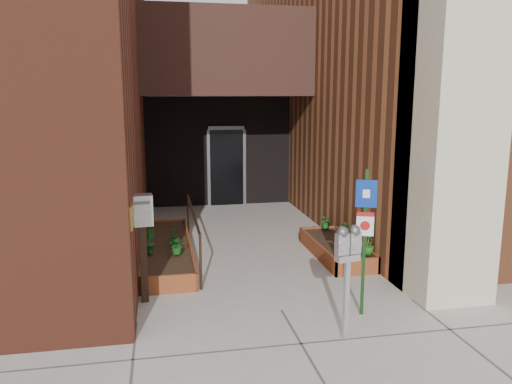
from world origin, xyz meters
TOP-DOWN VIEW (x-y plane):
  - ground at (0.00, 0.00)m, footprint 80.00×80.00m
  - architecture at (-0.18, 6.89)m, footprint 20.00×14.60m
  - planter_left at (-1.55, 2.70)m, footprint 0.90×3.60m
  - planter_right at (1.60, 2.20)m, footprint 0.80×2.20m
  - handrail at (-1.05, 2.65)m, footprint 0.04×3.34m
  - parking_meter at (0.59, -0.93)m, footprint 0.33×0.18m
  - sign_post at (1.06, -0.34)m, footprint 0.26×0.12m
  - payment_dropbox at (-1.90, 0.70)m, footprint 0.34×0.27m
  - shrub_left_a at (-1.37, 1.97)m, footprint 0.36×0.36m
  - shrub_left_b at (-1.85, 2.14)m, footprint 0.26×0.26m
  - shrub_left_c at (-1.41, 2.51)m, footprint 0.26×0.26m
  - shrub_left_d at (-1.85, 3.30)m, footprint 0.24×0.24m
  - shrub_right_a at (1.85, 1.30)m, footprint 0.23×0.23m
  - shrub_right_b at (1.85, 2.38)m, footprint 0.24×0.24m
  - shrub_right_c at (1.70, 3.10)m, footprint 0.38×0.38m

SIDE VIEW (x-z plane):
  - ground at x=0.00m, z-range 0.00..0.00m
  - planter_left at x=-1.55m, z-range -0.02..0.28m
  - planter_right at x=1.60m, z-range -0.02..0.28m
  - shrub_right_c at x=1.70m, z-range 0.30..0.61m
  - shrub_left_a at x=-1.37m, z-range 0.30..0.62m
  - shrub_right_b at x=1.85m, z-range 0.30..0.62m
  - shrub_left_c at x=-1.41m, z-range 0.30..0.63m
  - shrub_left_d at x=-1.85m, z-range 0.30..0.67m
  - shrub_right_a at x=1.85m, z-range 0.30..0.67m
  - shrub_left_b at x=-1.85m, z-range 0.30..0.69m
  - handrail at x=-1.05m, z-range 0.30..1.20m
  - parking_meter at x=0.59m, z-range 0.40..1.84m
  - payment_dropbox at x=-1.90m, z-range 0.35..1.96m
  - sign_post at x=1.06m, z-range 0.23..2.27m
  - architecture at x=-0.18m, z-range -0.02..9.98m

